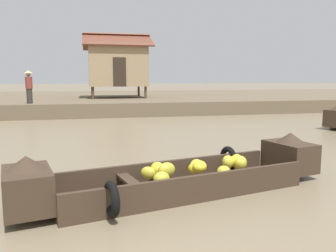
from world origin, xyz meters
The scene contains 5 objects.
ground_plane centered at (0.00, 10.00, 0.00)m, with size 300.00×300.00×0.00m, color #7A6B51.
riverbank_strip centered at (0.00, 26.82, 0.37)m, with size 160.00×20.00×0.75m, color brown.
banana_boat centered at (1.37, 4.85, 0.30)m, with size 5.70×2.47×0.89m.
stilt_house_mid_left centered at (1.73, 22.65, 2.93)m, with size 4.40×3.96×4.23m.
vendor_person centered at (-3.10, 17.77, 1.67)m, with size 0.44×0.44×1.66m.
Camera 1 is at (-0.20, -0.75, 1.96)m, focal length 36.72 mm.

